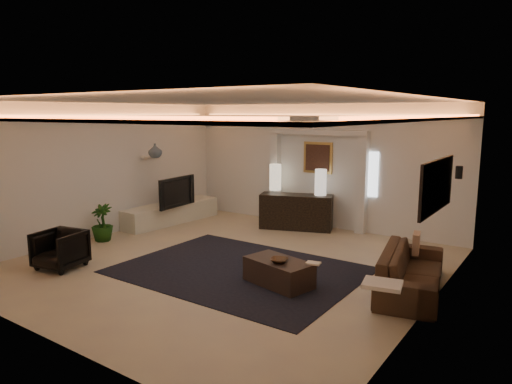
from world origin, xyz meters
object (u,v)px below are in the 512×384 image
Objects in this scene: sofa at (411,271)px; armchair at (60,250)px; console at (296,212)px; coffee_table at (279,272)px.

sofa is 2.93× the size of armchair.
armchair is at bearing -132.93° from console.
console is 0.77× the size of sofa.
sofa is 5.91m from armchair.
coffee_table is 1.45× the size of armchair.
console is at bearing 43.74° from sofa.
sofa is 2.03× the size of coffee_table.
console is at bearing 56.79° from armchair.
coffee_table is (1.57, -3.29, -0.20)m from console.
console is 4.10m from sofa.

